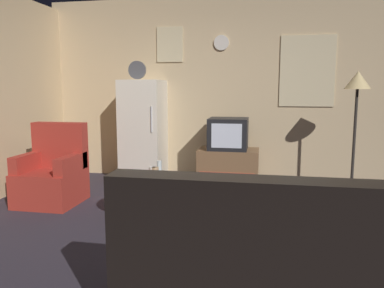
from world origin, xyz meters
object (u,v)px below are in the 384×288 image
at_px(mug_ceramic_tan, 155,171).
at_px(remote_control, 165,175).
at_px(coffee_table, 147,197).
at_px(crt_tv, 228,134).
at_px(couch, 264,270).
at_px(wine_glass, 159,168).
at_px(standing_lamp, 357,90).
at_px(armchair, 53,175).
at_px(mug_ceramic_white, 152,171).
at_px(fridge, 143,131).
at_px(tv_stand, 228,167).

distance_m(mug_ceramic_tan, remote_control, 0.11).
relative_size(coffee_table, mug_ceramic_tan, 8.00).
xyz_separation_m(crt_tv, mug_ceramic_tan, (-0.64, -1.46, -0.25)).
xyz_separation_m(coffee_table, couch, (1.23, -1.62, 0.09)).
height_order(wine_glass, mug_ceramic_tan, wine_glass).
relative_size(standing_lamp, armchair, 1.66).
relative_size(crt_tv, couch, 0.32).
relative_size(mug_ceramic_tan, remote_control, 0.60).
xyz_separation_m(mug_ceramic_white, armchair, (-1.33, 0.24, -0.16)).
distance_m(fridge, tv_stand, 1.38).
distance_m(coffee_table, mug_ceramic_tan, 0.29).
bearing_deg(remote_control, couch, -75.13).
xyz_separation_m(wine_glass, armchair, (-1.39, 0.19, -0.19)).
xyz_separation_m(mug_ceramic_white, remote_control, (0.14, -0.01, -0.03)).
height_order(mug_ceramic_white, couch, couch).
xyz_separation_m(coffee_table, armchair, (-1.30, 0.33, 0.11)).
relative_size(tv_stand, coffee_table, 1.17).
height_order(crt_tv, mug_ceramic_tan, crt_tv).
bearing_deg(coffee_table, crt_tv, 65.37).
xyz_separation_m(standing_lamp, couch, (-1.09, -2.87, -1.05)).
xyz_separation_m(crt_tv, standing_lamp, (1.61, -0.29, 0.61)).
relative_size(tv_stand, mug_ceramic_white, 9.33).
distance_m(mug_ceramic_white, couch, 2.10).
xyz_separation_m(fridge, armchair, (-0.73, -1.31, -0.42)).
relative_size(fridge, armchair, 1.84).
bearing_deg(couch, wine_glass, 122.82).
bearing_deg(standing_lamp, wine_glass, -153.46).
height_order(fridge, tv_stand, fridge).
height_order(crt_tv, couch, crt_tv).
relative_size(wine_glass, mug_ceramic_tan, 1.67).
relative_size(tv_stand, armchair, 0.88).
height_order(tv_stand, remote_control, tv_stand).
xyz_separation_m(wine_glass, mug_ceramic_tan, (-0.03, -0.06, -0.03)).
xyz_separation_m(tv_stand, standing_lamp, (1.60, -0.29, 1.10)).
height_order(mug_ceramic_tan, armchair, armchair).
bearing_deg(fridge, remote_control, -64.55).
bearing_deg(remote_control, mug_ceramic_white, 159.56).
height_order(fridge, standing_lamp, fridge).
bearing_deg(coffee_table, couch, -52.73).
relative_size(coffee_table, armchair, 0.75).
bearing_deg(coffee_table, mug_ceramic_tan, 52.04).
relative_size(tv_stand, remote_control, 5.60).
relative_size(wine_glass, couch, 0.09).
distance_m(coffee_table, couch, 2.03).
xyz_separation_m(crt_tv, remote_control, (-0.54, -1.46, -0.29)).
relative_size(standing_lamp, mug_ceramic_tan, 17.67).
xyz_separation_m(tv_stand, mug_ceramic_white, (-0.68, -1.45, 0.23)).
xyz_separation_m(armchair, couch, (2.53, -1.95, -0.03)).
xyz_separation_m(mug_ceramic_tan, remote_control, (0.11, 0.00, -0.03)).
distance_m(standing_lamp, coffee_table, 2.87).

